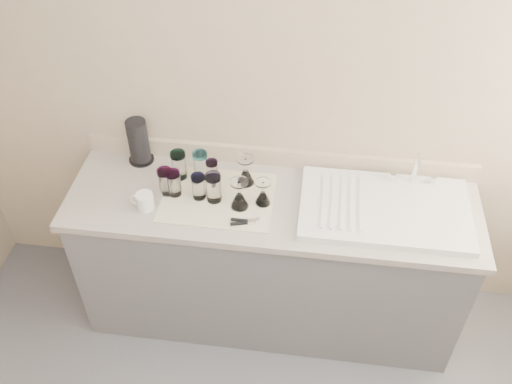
# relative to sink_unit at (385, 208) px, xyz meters

# --- Properties ---
(room_envelope) EXTENTS (3.54, 3.50, 2.52)m
(room_envelope) POSITION_rel_sink_unit_xyz_m (-0.55, -1.20, 0.64)
(room_envelope) COLOR #535459
(room_envelope) RESTS_ON ground
(counter_unit) EXTENTS (2.06, 0.62, 0.90)m
(counter_unit) POSITION_rel_sink_unit_xyz_m (-0.55, -0.00, -0.47)
(counter_unit) COLOR #5E5E63
(counter_unit) RESTS_ON ground
(sink_unit) EXTENTS (0.82, 0.50, 0.22)m
(sink_unit) POSITION_rel_sink_unit_xyz_m (0.00, 0.00, 0.00)
(sink_unit) COLOR white
(sink_unit) RESTS_ON counter_unit
(dish_towel) EXTENTS (0.55, 0.42, 0.01)m
(dish_towel) POSITION_rel_sink_unit_xyz_m (-0.82, -0.02, -0.02)
(dish_towel) COLOR white
(dish_towel) RESTS_ON counter_unit
(tumbler_teal) EXTENTS (0.08, 0.08, 0.16)m
(tumbler_teal) POSITION_rel_sink_unit_xyz_m (-1.04, 0.11, 0.07)
(tumbler_teal) COLOR white
(tumbler_teal) RESTS_ON dish_towel
(tumbler_cyan) EXTENTS (0.08, 0.08, 0.15)m
(tumbler_cyan) POSITION_rel_sink_unit_xyz_m (-0.94, 0.13, 0.07)
(tumbler_cyan) COLOR white
(tumbler_cyan) RESTS_ON dish_towel
(tumbler_purple) EXTENTS (0.06, 0.06, 0.12)m
(tumbler_purple) POSITION_rel_sink_unit_xyz_m (-0.87, 0.11, 0.05)
(tumbler_purple) COLOR white
(tumbler_purple) RESTS_ON dish_towel
(tumbler_magenta) EXTENTS (0.07, 0.07, 0.14)m
(tumbler_magenta) POSITION_rel_sink_unit_xyz_m (-1.04, -0.02, 0.06)
(tumbler_magenta) COLOR white
(tumbler_magenta) RESTS_ON dish_towel
(tumbler_blue) EXTENTS (0.07, 0.07, 0.14)m
(tumbler_blue) POSITION_rel_sink_unit_xyz_m (-0.91, -0.03, 0.06)
(tumbler_blue) COLOR white
(tumbler_blue) RESTS_ON dish_towel
(tumbler_lavender) EXTENTS (0.08, 0.08, 0.16)m
(tumbler_lavender) POSITION_rel_sink_unit_xyz_m (-0.84, -0.03, 0.07)
(tumbler_lavender) COLOR white
(tumbler_lavender) RESTS_ON dish_towel
(tumbler_extra) EXTENTS (0.07, 0.07, 0.15)m
(tumbler_extra) POSITION_rel_sink_unit_xyz_m (-1.08, -0.01, 0.06)
(tumbler_extra) COLOR white
(tumbler_extra) RESTS_ON dish_towel
(goblet_back_left) EXTENTS (0.09, 0.09, 0.16)m
(goblet_back_left) POSITION_rel_sink_unit_xyz_m (-0.70, 0.11, 0.04)
(goblet_back_left) COLOR white
(goblet_back_left) RESTS_ON dish_towel
(goblet_front_left) EXTENTS (0.09, 0.09, 0.16)m
(goblet_front_left) POSITION_rel_sink_unit_xyz_m (-0.71, -0.06, 0.04)
(goblet_front_left) COLOR white
(goblet_front_left) RESTS_ON dish_towel
(goblet_front_right) EXTENTS (0.08, 0.08, 0.14)m
(goblet_front_right) POSITION_rel_sink_unit_xyz_m (-0.60, -0.03, 0.04)
(goblet_front_right) COLOR white
(goblet_front_right) RESTS_ON dish_towel
(can_opener) EXTENTS (0.14, 0.06, 0.02)m
(can_opener) POSITION_rel_sink_unit_xyz_m (-0.66, -0.18, -0.00)
(can_opener) COLOR silver
(can_opener) RESTS_ON dish_towel
(white_mug) EXTENTS (0.12, 0.09, 0.09)m
(white_mug) POSITION_rel_sink_unit_xyz_m (-1.16, -0.13, 0.02)
(white_mug) COLOR white
(white_mug) RESTS_ON counter_unit
(paper_towel_roll) EXTENTS (0.13, 0.13, 0.25)m
(paper_towel_roll) POSITION_rel_sink_unit_xyz_m (-1.28, 0.22, 0.10)
(paper_towel_roll) COLOR black
(paper_towel_roll) RESTS_ON counter_unit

